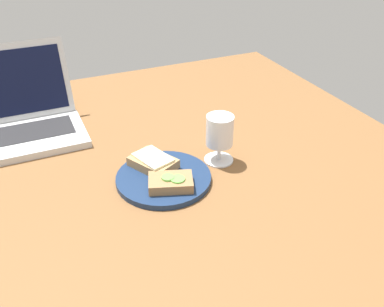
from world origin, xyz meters
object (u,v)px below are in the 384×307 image
Objects in this scene: sandwich_with_cucumber at (173,182)px; sandwich_with_cheese at (153,162)px; plate at (163,178)px; wine_glass at (220,134)px; laptop at (23,120)px.

sandwich_with_cheese is at bearing 98.10° from sandwich_with_cucumber.
plate is 18.10cm from wine_glass.
wine_glass is (15.72, 7.22, 5.31)cm from sandwich_with_cucumber.
sandwich_with_cheese reaches higher than sandwich_with_cucumber.
sandwich_with_cucumber is at bearing -81.90° from sandwich_with_cheese.
sandwich_with_cheese is at bearing 98.14° from plate.
laptop is at bearing 130.05° from sandwich_with_cheese.
plate is 5.24cm from sandwich_with_cheese.
laptop is at bearing 141.99° from wine_glass.
laptop is (-27.07, 32.20, 1.84)cm from sandwich_with_cheese.
sandwich_with_cheese reaches higher than plate.
sandwich_with_cheese is 0.42× the size of laptop.
laptop reaches higher than wine_glass.
wine_glass reaches higher than sandwich_with_cucumber.
sandwich_with_cheese is 9.61cm from sandwich_with_cucumber.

